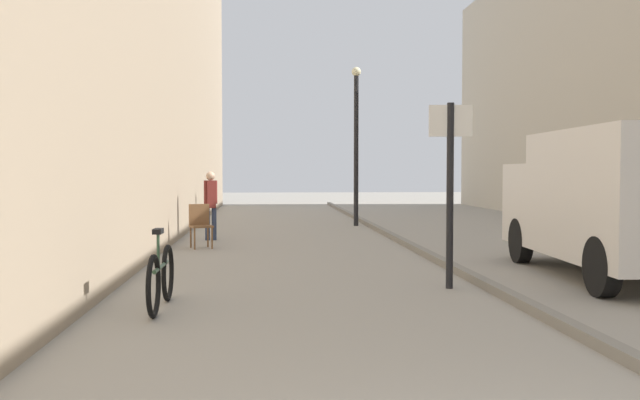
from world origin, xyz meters
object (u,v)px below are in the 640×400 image
object	(u,v)px
street_sign_post	(450,179)
delivery_van	(616,199)
bicycle_leaning	(161,277)
cafe_chair_near_window	(200,223)
pedestrian_main_foreground	(211,201)
lamp_post	(356,135)

from	to	relation	value
street_sign_post	delivery_van	bearing A→B (deg)	-156.02
bicycle_leaning	cafe_chair_near_window	size ratio (longest dim) A/B	1.88
pedestrian_main_foreground	bicycle_leaning	size ratio (longest dim) A/B	0.93
pedestrian_main_foreground	bicycle_leaning	distance (m)	8.48
lamp_post	cafe_chair_near_window	world-z (taller)	lamp_post
street_sign_post	bicycle_leaning	bearing A→B (deg)	25.85
delivery_van	street_sign_post	xyz separation A→B (m)	(-2.81, -0.78, 0.32)
lamp_post	delivery_van	bearing A→B (deg)	-75.86
lamp_post	cafe_chair_near_window	size ratio (longest dim) A/B	5.06
delivery_van	lamp_post	distance (m)	11.03
lamp_post	bicycle_leaning	distance (m)	13.40
pedestrian_main_foreground	delivery_van	size ratio (longest dim) A/B	0.32
street_sign_post	cafe_chair_near_window	distance (m)	6.89
cafe_chair_near_window	pedestrian_main_foreground	bearing A→B (deg)	-111.31
pedestrian_main_foreground	lamp_post	size ratio (longest dim) A/B	0.34
bicycle_leaning	cafe_chair_near_window	world-z (taller)	bicycle_leaning
pedestrian_main_foreground	bicycle_leaning	bearing A→B (deg)	70.25
street_sign_post	cafe_chair_near_window	xyz separation A→B (m)	(-3.97, 5.55, -1.00)
cafe_chair_near_window	lamp_post	bearing A→B (deg)	-143.48
cafe_chair_near_window	delivery_van	bearing A→B (deg)	126.62
delivery_van	cafe_chair_near_window	xyz separation A→B (m)	(-6.78, 4.76, -0.67)
pedestrian_main_foreground	cafe_chair_near_window	distance (m)	1.76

